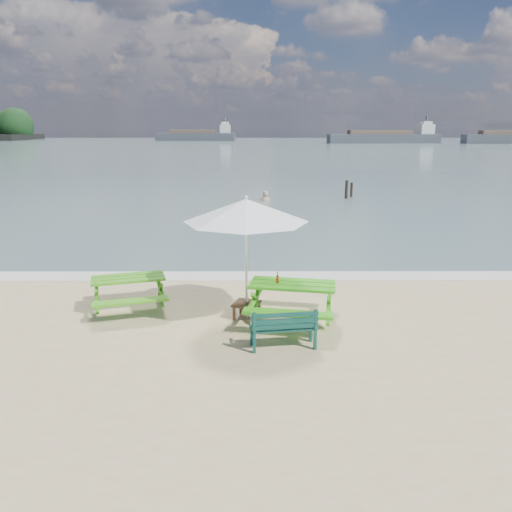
{
  "coord_description": "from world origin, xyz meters",
  "views": [
    {
      "loc": [
        0.32,
        -8.67,
        4.06
      ],
      "look_at": [
        0.35,
        3.0,
        1.0
      ],
      "focal_mm": 35.0,
      "sensor_mm": 36.0,
      "label": 1
    }
  ],
  "objects_px": {
    "picnic_table_left": "(129,294)",
    "swimmer": "(265,207)",
    "park_bench": "(283,335)",
    "beer_bottle": "(277,279)",
    "side_table": "(247,310)",
    "patio_umbrella": "(246,210)",
    "picnic_table_right": "(292,303)"
  },
  "relations": [
    {
      "from": "park_bench",
      "to": "swimmer",
      "type": "distance_m",
      "value": 18.97
    },
    {
      "from": "park_bench",
      "to": "swimmer",
      "type": "xyz_separation_m",
      "value": [
        0.05,
        18.96,
        -0.58
      ]
    },
    {
      "from": "picnic_table_right",
      "to": "park_bench",
      "type": "distance_m",
      "value": 1.33
    },
    {
      "from": "park_bench",
      "to": "beer_bottle",
      "type": "xyz_separation_m",
      "value": [
        -0.05,
        1.32,
        0.69
      ]
    },
    {
      "from": "picnic_table_left",
      "to": "patio_umbrella",
      "type": "xyz_separation_m",
      "value": [
        2.67,
        -0.52,
        2.0
      ]
    },
    {
      "from": "side_table",
      "to": "beer_bottle",
      "type": "height_order",
      "value": "beer_bottle"
    },
    {
      "from": "patio_umbrella",
      "to": "beer_bottle",
      "type": "distance_m",
      "value": 1.59
    },
    {
      "from": "patio_umbrella",
      "to": "beer_bottle",
      "type": "xyz_separation_m",
      "value": [
        0.66,
        -0.19,
        -1.43
      ]
    },
    {
      "from": "beer_bottle",
      "to": "swimmer",
      "type": "height_order",
      "value": "beer_bottle"
    },
    {
      "from": "picnic_table_left",
      "to": "swimmer",
      "type": "relative_size",
      "value": 1.19
    },
    {
      "from": "picnic_table_right",
      "to": "picnic_table_left",
      "type": "bearing_deg",
      "value": 168.6
    },
    {
      "from": "beer_bottle",
      "to": "swimmer",
      "type": "relative_size",
      "value": 0.13
    },
    {
      "from": "patio_umbrella",
      "to": "picnic_table_left",
      "type": "bearing_deg",
      "value": 168.95
    },
    {
      "from": "side_table",
      "to": "patio_umbrella",
      "type": "distance_m",
      "value": 2.18
    },
    {
      "from": "park_bench",
      "to": "swimmer",
      "type": "height_order",
      "value": "park_bench"
    },
    {
      "from": "patio_umbrella",
      "to": "swimmer",
      "type": "distance_m",
      "value": 17.68
    },
    {
      "from": "side_table",
      "to": "swimmer",
      "type": "xyz_separation_m",
      "value": [
        0.76,
        17.45,
        -0.52
      ]
    },
    {
      "from": "park_bench",
      "to": "side_table",
      "type": "bearing_deg",
      "value": 115.23
    },
    {
      "from": "picnic_table_left",
      "to": "side_table",
      "type": "distance_m",
      "value": 2.73
    },
    {
      "from": "picnic_table_left",
      "to": "picnic_table_right",
      "type": "xyz_separation_m",
      "value": [
        3.65,
        -0.73,
        0.04
      ]
    },
    {
      "from": "picnic_table_left",
      "to": "side_table",
      "type": "xyz_separation_m",
      "value": [
        2.67,
        -0.52,
        -0.19
      ]
    },
    {
      "from": "picnic_table_left",
      "to": "beer_bottle",
      "type": "relative_size",
      "value": 8.99
    },
    {
      "from": "picnic_table_right",
      "to": "patio_umbrella",
      "type": "xyz_separation_m",
      "value": [
        -0.97,
        0.21,
        1.95
      ]
    },
    {
      "from": "patio_umbrella",
      "to": "swimmer",
      "type": "bearing_deg",
      "value": 87.49
    },
    {
      "from": "picnic_table_right",
      "to": "beer_bottle",
      "type": "distance_m",
      "value": 0.61
    },
    {
      "from": "picnic_table_left",
      "to": "swimmer",
      "type": "distance_m",
      "value": 17.29
    },
    {
      "from": "swimmer",
      "to": "picnic_table_left",
      "type": "bearing_deg",
      "value": -101.48
    },
    {
      "from": "picnic_table_right",
      "to": "side_table",
      "type": "bearing_deg",
      "value": 167.64
    },
    {
      "from": "picnic_table_left",
      "to": "picnic_table_right",
      "type": "relative_size",
      "value": 0.95
    },
    {
      "from": "patio_umbrella",
      "to": "park_bench",
      "type": "bearing_deg",
      "value": -64.77
    },
    {
      "from": "side_table",
      "to": "beer_bottle",
      "type": "relative_size",
      "value": 2.78
    },
    {
      "from": "side_table",
      "to": "park_bench",
      "type": "bearing_deg",
      "value": -64.77
    }
  ]
}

